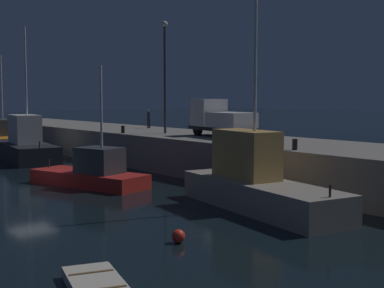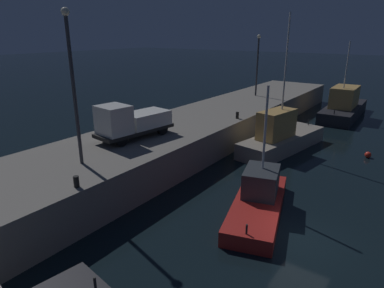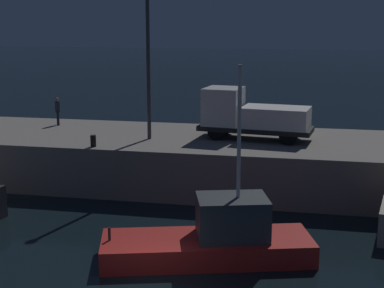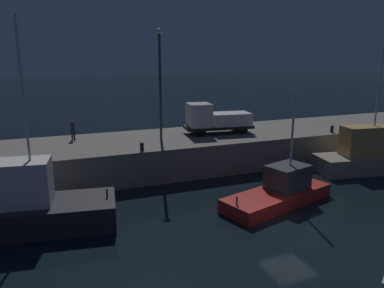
% 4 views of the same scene
% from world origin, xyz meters
% --- Properties ---
extents(ground_plane, '(320.00, 320.00, 0.00)m').
position_xyz_m(ground_plane, '(0.00, 0.00, 0.00)').
color(ground_plane, black).
extents(pier_quay, '(73.95, 7.98, 2.53)m').
position_xyz_m(pier_quay, '(0.00, 13.21, 1.26)').
color(pier_quay, gray).
rests_on(pier_quay, ground).
extents(fishing_boat_blue, '(10.35, 4.47, 11.36)m').
position_xyz_m(fishing_boat_blue, '(12.34, 6.12, 1.22)').
color(fishing_boat_blue, gray).
rests_on(fishing_boat_blue, ground).
extents(fishing_boat_white, '(8.13, 4.61, 7.17)m').
position_xyz_m(fishing_boat_white, '(1.50, 3.18, 0.80)').
color(fishing_boat_white, red).
rests_on(fishing_boat_white, ground).
extents(fishing_boat_orange, '(11.92, 3.80, 8.93)m').
position_xyz_m(fishing_boat_orange, '(28.56, 4.52, 1.32)').
color(fishing_boat_orange, '#232328').
rests_on(fishing_boat_orange, ground).
extents(mooring_buoy_near, '(0.51, 0.51, 0.51)m').
position_xyz_m(mooring_buoy_near, '(14.84, -0.49, 0.25)').
color(mooring_buoy_near, red).
rests_on(mooring_buoy_near, ground).
extents(lamp_post_west, '(0.44, 0.44, 8.57)m').
position_xyz_m(lamp_post_west, '(-3.54, 12.27, 7.49)').
color(lamp_post_west, '#38383D').
rests_on(lamp_post_west, pier_quay).
extents(lamp_post_east, '(0.44, 0.44, 7.10)m').
position_xyz_m(lamp_post_east, '(22.91, 13.59, 6.73)').
color(lamp_post_east, '#38383D').
rests_on(lamp_post_east, pier_quay).
extents(utility_truck, '(6.07, 2.79, 2.65)m').
position_xyz_m(utility_truck, '(1.66, 13.31, 3.79)').
color(utility_truck, black).
rests_on(utility_truck, pier_quay).
extents(bollard_west, '(0.28, 0.28, 0.58)m').
position_xyz_m(bollard_west, '(-5.72, 9.80, 2.81)').
color(bollard_west, black).
rests_on(bollard_west, pier_quay).
extents(bollard_central, '(0.28, 0.28, 0.59)m').
position_xyz_m(bollard_central, '(11.41, 9.95, 2.82)').
color(bollard_central, black).
rests_on(bollard_central, pier_quay).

